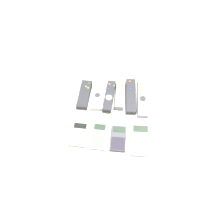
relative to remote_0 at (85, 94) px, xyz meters
name	(u,v)px	position (x,y,z in m)	size (l,w,h in m)	color
ground_plane	(112,119)	(0.14, -0.12, -0.01)	(3.00, 3.00, 0.00)	beige
remote_0	(85,94)	(0.00, 0.00, 0.00)	(0.06, 0.16, 0.03)	#333338
remote_1	(98,95)	(0.06, 0.00, 0.00)	(0.07, 0.17, 0.02)	silver
remote_2	(109,96)	(0.12, 0.00, 0.00)	(0.05, 0.17, 0.03)	#333338
remote_3	(120,95)	(0.17, 0.01, 0.00)	(0.05, 0.15, 0.03)	gray
remote_4	(131,96)	(0.23, 0.01, 0.00)	(0.06, 0.19, 0.03)	#333338
remote_5	(143,98)	(0.29, 0.00, 0.00)	(0.05, 0.21, 0.02)	gray
calculator_0	(79,134)	(0.00, -0.21, -0.01)	(0.08, 0.12, 0.01)	beige
calculator_1	(99,136)	(0.09, -0.21, -0.01)	(0.07, 0.13, 0.01)	#B2B2B7
calculator_2	(118,138)	(0.18, -0.22, -0.01)	(0.07, 0.12, 0.02)	#4C4C51
calculator_3	(140,140)	(0.28, -0.22, -0.01)	(0.08, 0.15, 0.02)	silver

